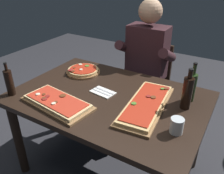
{
  "coord_description": "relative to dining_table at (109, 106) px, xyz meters",
  "views": [
    {
      "loc": [
        0.79,
        -1.26,
        1.62
      ],
      "look_at": [
        0.0,
        0.05,
        0.79
      ],
      "focal_mm": 37.45,
      "sensor_mm": 36.0,
      "label": 1
    }
  ],
  "objects": [
    {
      "name": "napkin_cutlery_set",
      "position": [
        -0.06,
        0.02,
        0.1
      ],
      "size": [
        0.19,
        0.13,
        0.01
      ],
      "color": "white",
      "rests_on": "dining_table"
    },
    {
      "name": "tumbler_near_camera",
      "position": [
        0.56,
        -0.15,
        0.14
      ],
      "size": [
        0.08,
        0.08,
        0.09
      ],
      "color": "silver",
      "rests_on": "dining_table"
    },
    {
      "name": "vinegar_bottle_green",
      "position": [
        0.53,
        0.25,
        0.2
      ],
      "size": [
        0.06,
        0.06,
        0.29
      ],
      "color": "#233819",
      "rests_on": "dining_table"
    },
    {
      "name": "diner_chair",
      "position": [
        -0.03,
        0.86,
        -0.16
      ],
      "size": [
        0.44,
        0.44,
        0.87
      ],
      "color": "black",
      "rests_on": "ground_plane"
    },
    {
      "name": "oil_bottle_amber",
      "position": [
        0.53,
        0.13,
        0.21
      ],
      "size": [
        0.07,
        0.07,
        0.29
      ],
      "color": "black",
      "rests_on": "dining_table"
    },
    {
      "name": "seated_diner",
      "position": [
        -0.03,
        0.74,
        0.1
      ],
      "size": [
        0.53,
        0.41,
        1.33
      ],
      "color": "#23232D",
      "rests_on": "ground_plane"
    },
    {
      "name": "ground_plane",
      "position": [
        0.0,
        0.0,
        -0.64
      ],
      "size": [
        6.4,
        6.4,
        0.0
      ],
      "primitive_type": "plane",
      "color": "#2D2D33"
    },
    {
      "name": "dining_table",
      "position": [
        0.0,
        0.0,
        0.0
      ],
      "size": [
        1.4,
        0.96,
        0.74
      ],
      "color": "black",
      "rests_on": "ground_plane"
    },
    {
      "name": "pizza_rectangular_left",
      "position": [
        0.3,
        0.01,
        0.11
      ],
      "size": [
        0.3,
        0.65,
        0.05
      ],
      "color": "olive",
      "rests_on": "dining_table"
    },
    {
      "name": "wine_bottle_dark",
      "position": [
        -0.63,
        -0.35,
        0.2
      ],
      "size": [
        0.06,
        0.06,
        0.25
      ],
      "color": "black",
      "rests_on": "dining_table"
    },
    {
      "name": "pizza_rectangular_front",
      "position": [
        -0.24,
        -0.29,
        0.11
      ],
      "size": [
        0.54,
        0.31,
        0.05
      ],
      "color": "olive",
      "rests_on": "dining_table"
    },
    {
      "name": "pizza_round_far",
      "position": [
        -0.41,
        0.23,
        0.11
      ],
      "size": [
        0.3,
        0.3,
        0.05
      ],
      "color": "brown",
      "rests_on": "dining_table"
    }
  ]
}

